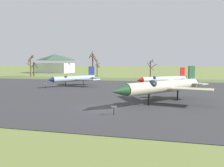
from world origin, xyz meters
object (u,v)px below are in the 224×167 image
(info_placard_front_right, at_px, (45,85))
(info_placard_rear_left, at_px, (135,88))
(jet_fighter_front_right, at_px, (74,78))
(jet_fighter_rear_center, at_px, (162,86))
(jet_fighter_rear_left, at_px, (164,79))
(visitor_building, at_px, (55,64))
(info_placard_rear_center, at_px, (114,109))

(info_placard_front_right, bearing_deg, info_placard_rear_left, 3.29)
(jet_fighter_front_right, distance_m, jet_fighter_rear_center, 27.69)
(info_placard_front_right, distance_m, info_placard_rear_left, 18.97)
(jet_fighter_rear_left, distance_m, visitor_building, 84.68)
(visitor_building, bearing_deg, info_placard_rear_center, -59.09)
(info_placard_rear_center, relative_size, info_placard_rear_left, 1.20)
(jet_fighter_front_right, relative_size, visitor_building, 0.68)
(visitor_building, bearing_deg, jet_fighter_rear_left, -46.51)
(info_placard_front_right, relative_size, jet_fighter_rear_center, 0.07)
(info_placard_rear_center, relative_size, jet_fighter_rear_left, 0.09)
(jet_fighter_front_right, distance_m, info_placard_rear_center, 31.34)
(jet_fighter_rear_left, relative_size, visitor_building, 0.68)
(info_placard_front_right, distance_m, jet_fighter_rear_left, 25.60)
(jet_fighter_rear_center, bearing_deg, info_placard_rear_left, 113.11)
(jet_fighter_rear_center, relative_size, jet_fighter_rear_left, 1.29)
(info_placard_front_right, relative_size, info_placard_rear_center, 1.05)
(jet_fighter_front_right, xyz_separation_m, info_placard_rear_center, (16.02, -26.91, -1.19))
(jet_fighter_front_right, bearing_deg, jet_fighter_rear_center, -41.87)
(info_placard_front_right, height_order, jet_fighter_rear_center, jet_fighter_rear_center)
(info_placard_rear_left, bearing_deg, info_placard_front_right, -176.71)
(jet_fighter_rear_left, relative_size, info_placard_rear_left, 13.60)
(info_placard_front_right, bearing_deg, info_placard_rear_center, -46.08)
(info_placard_rear_left, bearing_deg, info_placard_rear_center, -86.89)
(info_placard_front_right, height_order, visitor_building, visitor_building)
(info_placard_front_right, xyz_separation_m, jet_fighter_rear_center, (24.72, -12.47, 1.64))
(jet_fighter_front_right, distance_m, info_placard_rear_left, 15.68)
(jet_fighter_rear_left, bearing_deg, info_placard_rear_left, -127.30)
(info_placard_rear_center, height_order, visitor_building, visitor_building)
(info_placard_front_right, bearing_deg, jet_fighter_front_right, 55.65)
(jet_fighter_rear_left, bearing_deg, jet_fighter_front_right, -174.11)
(info_placard_front_right, height_order, info_placard_rear_center, info_placard_front_right)
(jet_fighter_rear_center, height_order, visitor_building, visitor_building)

